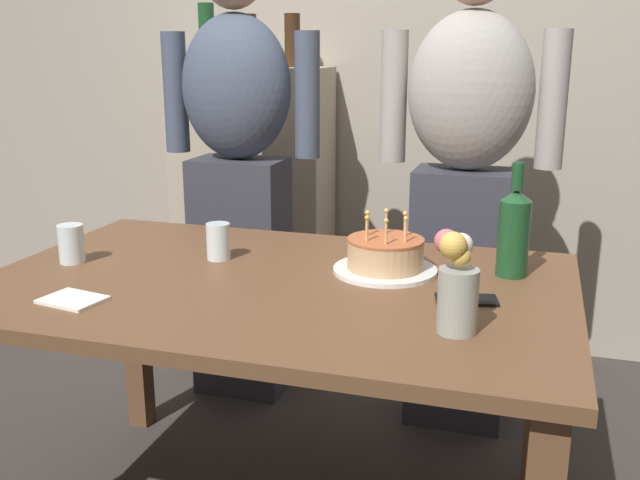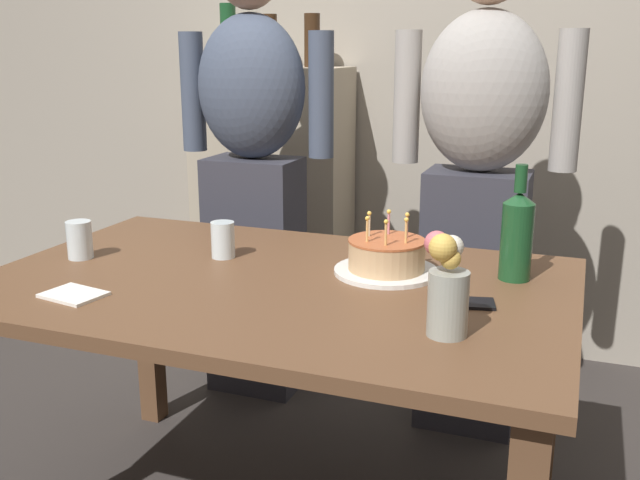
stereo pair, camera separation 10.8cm
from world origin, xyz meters
TOP-DOWN VIEW (x-y plane):
  - back_wall at (0.00, 1.55)m, footprint 5.20×0.10m
  - dining_table at (0.00, 0.00)m, footprint 1.50×0.96m
  - birthday_cake at (0.26, 0.15)m, footprint 0.28×0.28m
  - water_glass_near at (-0.60, -0.02)m, footprint 0.07×0.07m
  - water_glass_far at (-0.22, 0.13)m, footprint 0.07×0.07m
  - wine_bottle at (0.58, 0.22)m, footprint 0.08×0.08m
  - cell_phone at (0.49, -0.01)m, footprint 0.16×0.10m
  - napkin_stack at (-0.40, -0.29)m, footprint 0.16×0.13m
  - flower_vase at (0.48, -0.21)m, footprint 0.10×0.08m
  - person_man_bearded at (-0.44, 0.79)m, footprint 0.61×0.27m
  - person_woman_cardigan at (0.39, 0.79)m, footprint 0.61×0.27m
  - shelf_cabinet at (-0.61, 1.33)m, footprint 0.70×0.30m

SIDE VIEW (x-z plane):
  - shelf_cabinet at x=-0.61m, z-range -0.12..1.38m
  - dining_table at x=0.00m, z-range 0.27..1.01m
  - cell_phone at x=0.49m, z-range 0.74..0.75m
  - napkin_stack at x=-0.40m, z-range 0.74..0.75m
  - birthday_cake at x=0.26m, z-range 0.70..0.86m
  - water_glass_far at x=-0.22m, z-range 0.74..0.84m
  - water_glass_near at x=-0.60m, z-range 0.74..0.85m
  - flower_vase at x=0.48m, z-range 0.74..0.96m
  - wine_bottle at x=0.58m, z-range 0.71..1.01m
  - person_man_bearded at x=-0.44m, z-range 0.04..1.70m
  - person_woman_cardigan at x=0.39m, z-range 0.04..1.70m
  - back_wall at x=0.00m, z-range 0.00..2.60m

